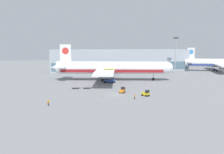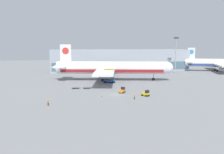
# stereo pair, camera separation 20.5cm
# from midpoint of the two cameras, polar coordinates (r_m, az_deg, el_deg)

# --- Properties ---
(ground_plane) EXTENTS (400.00, 400.00, 0.00)m
(ground_plane) POSITION_cam_midpoint_polar(r_m,az_deg,el_deg) (73.61, 1.01, -4.58)
(ground_plane) COLOR slate
(terminal_building) EXTENTS (90.00, 18.20, 14.00)m
(terminal_building) POSITION_cam_midpoint_polar(r_m,az_deg,el_deg) (146.48, 2.31, 4.42)
(terminal_building) COLOR #9EA8B2
(terminal_building) RESTS_ON ground_plane
(light_mast) EXTENTS (2.80, 0.50, 21.69)m
(light_mast) POSITION_cam_midpoint_polar(r_m,az_deg,el_deg) (139.25, 16.36, 6.26)
(light_mast) COLOR #9EA0A5
(light_mast) RESTS_ON ground_plane
(airplane_main) EXTENTS (57.43, 48.62, 17.00)m
(airplane_main) POSITION_cam_midpoint_polar(r_m,az_deg,el_deg) (103.53, -0.44, 2.33)
(airplane_main) COLOR white
(airplane_main) RESTS_ON ground_plane
(airplane_distant) EXTENTS (49.37, 42.61, 15.26)m
(airplane_distant) POSITION_cam_midpoint_polar(r_m,az_deg,el_deg) (158.69, 26.71, 3.22)
(airplane_distant) COLOR white
(airplane_distant) RESTS_ON ground_plane
(scissor_lift_loader) EXTENTS (5.70, 4.27, 6.19)m
(scissor_lift_loader) POSITION_cam_midpoint_polar(r_m,az_deg,el_deg) (97.50, -0.61, -0.11)
(scissor_lift_loader) COLOR #284C99
(scissor_lift_loader) RESTS_ON ground_plane
(baggage_tug_foreground) EXTENTS (2.61, 2.81, 2.00)m
(baggage_tug_foreground) POSITION_cam_midpoint_polar(r_m,az_deg,el_deg) (71.99, 8.93, -4.25)
(baggage_tug_foreground) COLOR yellow
(baggage_tug_foreground) RESTS_ON ground_plane
(baggage_tug_mid) EXTENTS (2.63, 2.80, 2.00)m
(baggage_tug_mid) POSITION_cam_midpoint_polar(r_m,az_deg,el_deg) (76.14, 2.81, -3.50)
(baggage_tug_mid) COLOR orange
(baggage_tug_mid) RESTS_ON ground_plane
(baggage_dolly_lead) EXTENTS (3.74, 1.68, 0.48)m
(baggage_dolly_lead) POSITION_cam_midpoint_polar(r_m,az_deg,el_deg) (84.63, -9.40, -2.77)
(baggage_dolly_lead) COLOR #56565B
(baggage_dolly_lead) RESTS_ON ground_plane
(baggage_dolly_second) EXTENTS (3.74, 1.68, 0.48)m
(baggage_dolly_second) POSITION_cam_midpoint_polar(r_m,az_deg,el_deg) (84.33, -6.48, -2.75)
(baggage_dolly_second) COLOR #56565B
(baggage_dolly_second) RESTS_ON ground_plane
(ground_crew_near) EXTENTS (0.25, 0.57, 1.70)m
(ground_crew_near) POSITION_cam_midpoint_polar(r_m,az_deg,el_deg) (67.07, 6.01, -4.99)
(ground_crew_near) COLOR black
(ground_crew_near) RESTS_ON ground_plane
(ground_crew_far) EXTENTS (0.46, 0.40, 1.70)m
(ground_crew_far) POSITION_cam_midpoint_polar(r_m,az_deg,el_deg) (62.26, -16.28, -6.29)
(ground_crew_far) COLOR black
(ground_crew_far) RESTS_ON ground_plane
(traffic_cone_near) EXTENTS (0.40, 0.40, 0.79)m
(traffic_cone_near) POSITION_cam_midpoint_polar(r_m,az_deg,el_deg) (70.68, -2.61, -4.80)
(traffic_cone_near) COLOR black
(traffic_cone_near) RESTS_ON ground_plane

